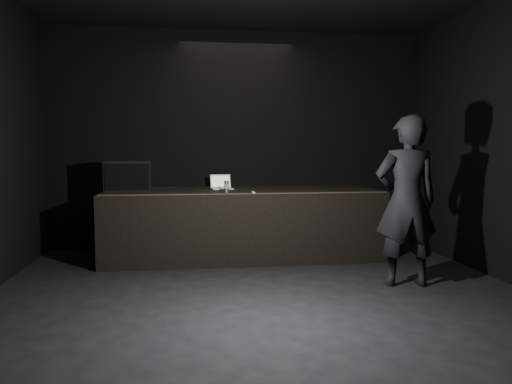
{
  "coord_description": "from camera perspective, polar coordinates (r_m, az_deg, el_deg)",
  "views": [
    {
      "loc": [
        -0.78,
        -4.63,
        1.61
      ],
      "look_at": [
        0.16,
        2.3,
        1.0
      ],
      "focal_mm": 35.0,
      "sensor_mm": 36.0,
      "label": 1
    }
  ],
  "objects": [
    {
      "name": "ground",
      "position": [
        4.97,
        1.79,
        -13.94
      ],
      "size": [
        7.0,
        7.0,
        0.0
      ],
      "primitive_type": "plane",
      "color": "black",
      "rests_on": "ground"
    },
    {
      "name": "room_walls",
      "position": [
        4.72,
        1.86,
        9.99
      ],
      "size": [
        6.1,
        7.1,
        3.52
      ],
      "color": "black",
      "rests_on": "ground"
    },
    {
      "name": "stage_riser",
      "position": [
        7.49,
        -1.64,
        -3.54
      ],
      "size": [
        4.0,
        1.5,
        1.0
      ],
      "primitive_type": "cube",
      "color": "black",
      "rests_on": "ground"
    },
    {
      "name": "riser_lip",
      "position": [
        6.73,
        -1.01,
        -0.17
      ],
      "size": [
        3.92,
        0.1,
        0.01
      ],
      "primitive_type": "cube",
      "color": "brown",
      "rests_on": "stage_riser"
    },
    {
      "name": "stage_monitor",
      "position": [
        7.44,
        -14.56,
        1.79
      ],
      "size": [
        0.71,
        0.56,
        0.43
      ],
      "rotation": [
        0.0,
        0.0,
        0.14
      ],
      "color": "black",
      "rests_on": "stage_riser"
    },
    {
      "name": "cable",
      "position": [
        7.72,
        -12.52,
        0.4
      ],
      "size": [
        0.95,
        0.12,
        0.02
      ],
      "primitive_type": "cylinder",
      "rotation": [
        0.0,
        1.57,
        0.1
      ],
      "color": "black",
      "rests_on": "stage_riser"
    },
    {
      "name": "laptop",
      "position": [
        7.57,
        -3.97,
        0.78
      ],
      "size": [
        0.35,
        0.32,
        0.22
      ],
      "rotation": [
        0.0,
        0.0,
        0.13
      ],
      "color": "silver",
      "rests_on": "stage_riser"
    },
    {
      "name": "beer_can",
      "position": [
        6.94,
        -3.39,
        0.61
      ],
      "size": [
        0.07,
        0.07,
        0.16
      ],
      "color": "silver",
      "rests_on": "stage_riser"
    },
    {
      "name": "plastic_cup",
      "position": [
        7.69,
        -4.69,
        0.78
      ],
      "size": [
        0.08,
        0.08,
        0.1
      ],
      "primitive_type": "cylinder",
      "color": "white",
      "rests_on": "stage_riser"
    },
    {
      "name": "wii_remote",
      "position": [
        6.79,
        -0.32,
        -0.06
      ],
      "size": [
        0.03,
        0.15,
        0.03
      ],
      "primitive_type": "cube",
      "rotation": [
        0.0,
        0.0,
        -0.01
      ],
      "color": "white",
      "rests_on": "stage_riser"
    },
    {
      "name": "person",
      "position": [
        6.08,
        16.79,
        -1.0
      ],
      "size": [
        0.77,
        0.54,
        2.0
      ],
      "primitive_type": "imported",
      "rotation": [
        0.0,
        0.0,
        3.05
      ],
      "color": "black",
      "rests_on": "ground"
    }
  ]
}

